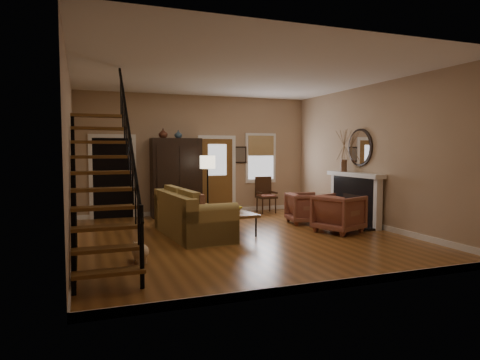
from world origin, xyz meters
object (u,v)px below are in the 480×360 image
object	(u,v)px
sofa	(193,214)
armchair_left	(339,213)
coffee_table	(233,223)
armoire	(176,178)
floor_lamp	(208,189)
side_chair	(266,195)
armchair_right	(305,208)

from	to	relation	value
sofa	armchair_left	distance (m)	3.16
coffee_table	sofa	bearing A→B (deg)	172.96
armoire	floor_lamp	distance (m)	1.30
side_chair	sofa	bearing A→B (deg)	-138.78
armchair_left	side_chair	world-z (taller)	side_chair
floor_lamp	armchair_left	bearing A→B (deg)	-44.02
armoire	sofa	world-z (taller)	armoire
armchair_right	floor_lamp	bearing A→B (deg)	75.67
floor_lamp	armchair_right	bearing A→B (deg)	-23.86
coffee_table	floor_lamp	xyz separation A→B (m)	(-0.10, 1.55, 0.59)
armchair_right	side_chair	world-z (taller)	side_chair
armchair_left	side_chair	distance (m)	3.22
armchair_left	side_chair	size ratio (longest dim) A/B	0.89
sofa	coffee_table	distance (m)	0.88
armoire	armchair_right	xyz separation A→B (m)	(2.73, -2.13, -0.68)
armoire	armchair_right	distance (m)	3.53
coffee_table	side_chair	xyz separation A→B (m)	(1.91, 2.52, 0.28)
armoire	armchair_right	size ratio (longest dim) A/B	2.56
armoire	coffee_table	size ratio (longest dim) A/B	1.74
coffee_table	armchair_right	bearing A→B (deg)	15.72
armoire	armchair_left	distance (m)	4.48
armoire	coffee_table	bearing A→B (deg)	-76.71
armoire	floor_lamp	world-z (taller)	armoire
side_chair	armchair_right	bearing A→B (deg)	-84.74
armoire	floor_lamp	bearing A→B (deg)	-65.05
armoire	sofa	size ratio (longest dim) A/B	0.87
floor_lamp	side_chair	distance (m)	2.25
coffee_table	armchair_left	xyz separation A→B (m)	(2.21, -0.68, 0.18)
sofa	side_chair	world-z (taller)	side_chair
sofa	coffee_table	size ratio (longest dim) A/B	2.00
sofa	floor_lamp	world-z (taller)	floor_lamp
sofa	armchair_right	world-z (taller)	sofa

